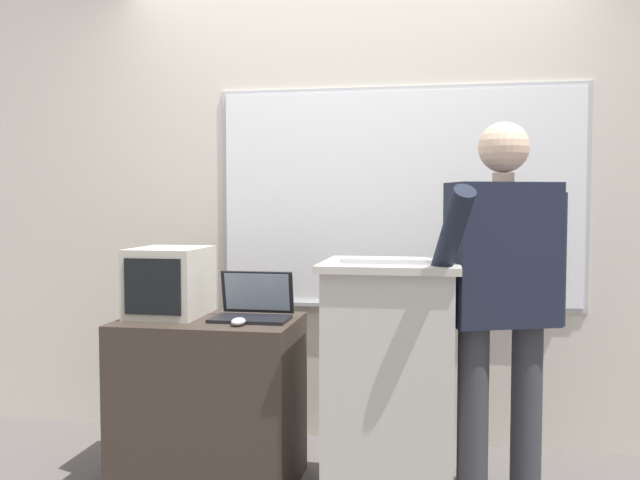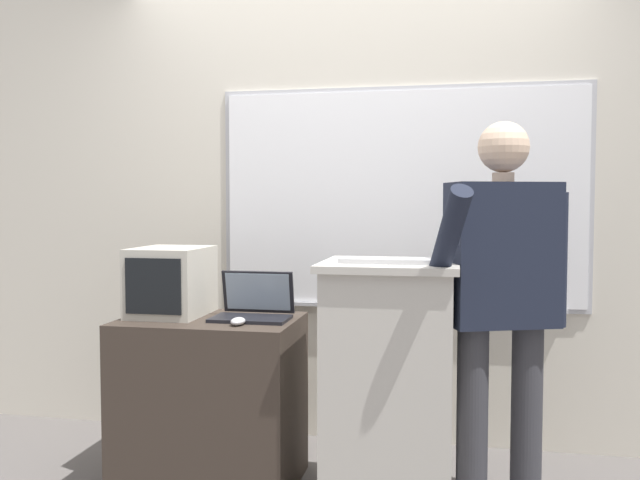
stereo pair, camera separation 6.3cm
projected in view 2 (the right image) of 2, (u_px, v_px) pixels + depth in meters
back_wall at (355, 198)px, 3.73m from camera, size 6.40×0.17×2.66m
lectern_podium at (389, 385)px, 2.86m from camera, size 0.57×0.53×1.06m
side_desk at (211, 401)px, 3.14m from camera, size 0.81×0.54×0.77m
person_presenter at (502, 288)px, 2.80m from camera, size 0.61×0.65×1.64m
laptop at (254, 306)px, 3.11m from camera, size 0.35×0.26×0.21m
wireless_keyboard at (387, 261)px, 2.77m from camera, size 0.39×0.14×0.02m
computer_mouse_by_laptop at (238, 321)px, 2.94m from camera, size 0.06×0.10×0.03m
crt_monitor at (171, 281)px, 3.20m from camera, size 0.32×0.40×0.32m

